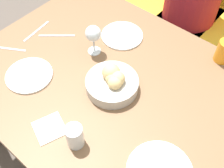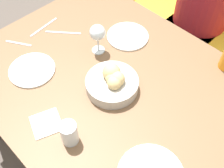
{
  "view_description": "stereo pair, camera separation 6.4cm",
  "coord_description": "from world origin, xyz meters",
  "px_view_note": "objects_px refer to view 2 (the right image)",
  "views": [
    {
      "loc": [
        0.46,
        -0.6,
        1.71
      ],
      "look_at": [
        -0.03,
        -0.03,
        0.74
      ],
      "focal_mm": 45.0,
      "sensor_mm": 36.0,
      "label": 1
    },
    {
      "loc": [
        0.51,
        -0.56,
        1.71
      ],
      "look_at": [
        -0.03,
        -0.03,
        0.74
      ],
      "focal_mm": 45.0,
      "sensor_mm": 36.0,
      "label": 2
    }
  ],
  "objects_px": {
    "fork_silver": "(63,33)",
    "napkin": "(46,123)",
    "couch": "(224,32)",
    "wine_glass": "(98,33)",
    "bread_basket": "(112,82)",
    "knife_silver": "(44,27)",
    "spoon_coffee": "(19,43)",
    "plate_far_center": "(128,36)",
    "seated_person": "(203,9)",
    "plate_near_left": "(32,70)",
    "water_tumbler": "(69,133)"
  },
  "relations": [
    {
      "from": "fork_silver",
      "to": "napkin",
      "type": "relative_size",
      "value": 1.0
    },
    {
      "from": "couch",
      "to": "wine_glass",
      "type": "height_order",
      "value": "couch"
    },
    {
      "from": "bread_basket",
      "to": "knife_silver",
      "type": "xyz_separation_m",
      "value": [
        -0.55,
        0.02,
        -0.04
      ]
    },
    {
      "from": "napkin",
      "to": "wine_glass",
      "type": "bearing_deg",
      "value": 109.86
    },
    {
      "from": "spoon_coffee",
      "to": "napkin",
      "type": "bearing_deg",
      "value": -20.43
    },
    {
      "from": "plate_far_center",
      "to": "knife_silver",
      "type": "bearing_deg",
      "value": -144.25
    },
    {
      "from": "bread_basket",
      "to": "wine_glass",
      "type": "bearing_deg",
      "value": 151.97
    },
    {
      "from": "wine_glass",
      "to": "spoon_coffee",
      "type": "relative_size",
      "value": 1.24
    },
    {
      "from": "couch",
      "to": "wine_glass",
      "type": "relative_size",
      "value": 10.69
    },
    {
      "from": "seated_person",
      "to": "bread_basket",
      "type": "relative_size",
      "value": 5.32
    },
    {
      "from": "napkin",
      "to": "plate_near_left",
      "type": "bearing_deg",
      "value": 156.13
    },
    {
      "from": "plate_far_center",
      "to": "napkin",
      "type": "xyz_separation_m",
      "value": [
        0.12,
        -0.61,
        -0.0
      ]
    },
    {
      "from": "seated_person",
      "to": "bread_basket",
      "type": "xyz_separation_m",
      "value": [
        0.15,
        -1.01,
        0.23
      ]
    },
    {
      "from": "water_tumbler",
      "to": "knife_silver",
      "type": "distance_m",
      "value": 0.69
    },
    {
      "from": "seated_person",
      "to": "plate_near_left",
      "type": "height_order",
      "value": "seated_person"
    },
    {
      "from": "plate_far_center",
      "to": "water_tumbler",
      "type": "bearing_deg",
      "value": -67.02
    },
    {
      "from": "seated_person",
      "to": "plate_near_left",
      "type": "relative_size",
      "value": 5.73
    },
    {
      "from": "plate_far_center",
      "to": "spoon_coffee",
      "type": "relative_size",
      "value": 1.7
    },
    {
      "from": "seated_person",
      "to": "knife_silver",
      "type": "relative_size",
      "value": 6.58
    },
    {
      "from": "water_tumbler",
      "to": "knife_silver",
      "type": "bearing_deg",
      "value": 152.62
    },
    {
      "from": "couch",
      "to": "plate_far_center",
      "type": "bearing_deg",
      "value": -101.27
    },
    {
      "from": "bread_basket",
      "to": "knife_silver",
      "type": "distance_m",
      "value": 0.55
    },
    {
      "from": "knife_silver",
      "to": "bread_basket",
      "type": "bearing_deg",
      "value": -2.58
    },
    {
      "from": "knife_silver",
      "to": "plate_near_left",
      "type": "bearing_deg",
      "value": -46.06
    },
    {
      "from": "couch",
      "to": "knife_silver",
      "type": "distance_m",
      "value": 1.32
    },
    {
      "from": "couch",
      "to": "napkin",
      "type": "xyz_separation_m",
      "value": [
        -0.05,
        -1.48,
        0.4
      ]
    },
    {
      "from": "wine_glass",
      "to": "water_tumbler",
      "type": "bearing_deg",
      "value": -55.39
    },
    {
      "from": "water_tumbler",
      "to": "spoon_coffee",
      "type": "distance_m",
      "value": 0.62
    },
    {
      "from": "plate_near_left",
      "to": "wine_glass",
      "type": "height_order",
      "value": "wine_glass"
    },
    {
      "from": "fork_silver",
      "to": "napkin",
      "type": "height_order",
      "value": "napkin"
    },
    {
      "from": "fork_silver",
      "to": "napkin",
      "type": "bearing_deg",
      "value": -45.52
    },
    {
      "from": "seated_person",
      "to": "bread_basket",
      "type": "bearing_deg",
      "value": -81.51
    },
    {
      "from": "plate_far_center",
      "to": "fork_silver",
      "type": "bearing_deg",
      "value": -140.07
    },
    {
      "from": "plate_near_left",
      "to": "couch",
      "type": "bearing_deg",
      "value": 76.4
    },
    {
      "from": "bread_basket",
      "to": "fork_silver",
      "type": "xyz_separation_m",
      "value": [
        -0.44,
        0.07,
        -0.04
      ]
    },
    {
      "from": "plate_near_left",
      "to": "plate_far_center",
      "type": "height_order",
      "value": "same"
    },
    {
      "from": "wine_glass",
      "to": "knife_silver",
      "type": "bearing_deg",
      "value": -164.89
    },
    {
      "from": "couch",
      "to": "knife_silver",
      "type": "height_order",
      "value": "couch"
    },
    {
      "from": "plate_far_center",
      "to": "knife_silver",
      "type": "xyz_separation_m",
      "value": [
        -0.37,
        -0.26,
        -0.0
      ]
    },
    {
      "from": "plate_near_left",
      "to": "knife_silver",
      "type": "bearing_deg",
      "value": 133.94
    },
    {
      "from": "couch",
      "to": "plate_near_left",
      "type": "xyz_separation_m",
      "value": [
        -0.33,
        -1.36,
        0.4
      ]
    },
    {
      "from": "couch",
      "to": "fork_silver",
      "type": "xyz_separation_m",
      "value": [
        -0.44,
        -1.09,
        0.4
      ]
    },
    {
      "from": "plate_far_center",
      "to": "water_tumbler",
      "type": "distance_m",
      "value": 0.64
    },
    {
      "from": "spoon_coffee",
      "to": "napkin",
      "type": "height_order",
      "value": "napkin"
    },
    {
      "from": "couch",
      "to": "seated_person",
      "type": "xyz_separation_m",
      "value": [
        -0.14,
        -0.15,
        0.21
      ]
    },
    {
      "from": "spoon_coffee",
      "to": "couch",
      "type": "bearing_deg",
      "value": 67.9
    },
    {
      "from": "couch",
      "to": "water_tumbler",
      "type": "bearing_deg",
      "value": -87.15
    },
    {
      "from": "bread_basket",
      "to": "fork_silver",
      "type": "height_order",
      "value": "bread_basket"
    },
    {
      "from": "seated_person",
      "to": "water_tumbler",
      "type": "bearing_deg",
      "value": -80.55
    },
    {
      "from": "knife_silver",
      "to": "spoon_coffee",
      "type": "bearing_deg",
      "value": -85.88
    }
  ]
}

